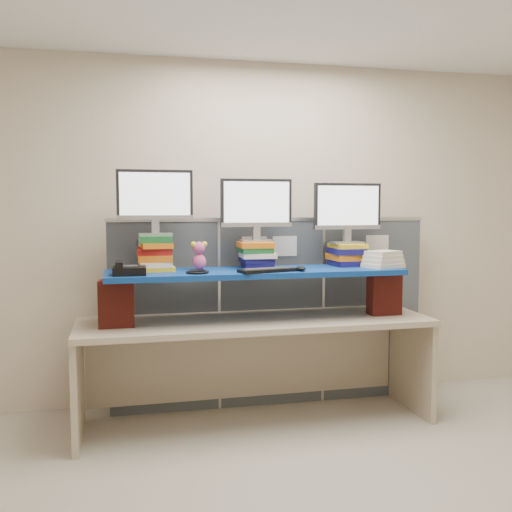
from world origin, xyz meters
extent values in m
cube|color=beige|center=(0.00, 0.00, 1.40)|extent=(5.00, 4.00, 2.80)
cube|color=#43494F|center=(-0.87, 1.78, 0.75)|extent=(0.85, 0.05, 1.50)
cube|color=#43494F|center=(0.00, 1.78, 0.75)|extent=(0.85, 0.05, 1.50)
cube|color=#43494F|center=(0.87, 1.78, 0.75)|extent=(0.85, 0.05, 1.50)
cube|color=silver|center=(0.00, 1.78, 1.51)|extent=(2.60, 0.06, 0.03)
cube|color=white|center=(-0.95, 1.75, 1.30)|extent=(0.20, 0.00, 0.16)
cube|color=white|center=(-0.15, 1.75, 1.30)|extent=(0.20, 0.00, 0.16)
cube|color=white|center=(0.10, 1.75, 1.30)|extent=(0.20, 0.00, 0.16)
cube|color=white|center=(0.90, 1.75, 1.30)|extent=(0.20, 0.00, 0.16)
cube|color=#BEAC91|center=(-0.21, 1.40, 0.77)|extent=(2.60, 0.80, 0.04)
cube|color=#BEAC91|center=(-1.49, 1.38, 0.37)|extent=(0.05, 0.70, 0.74)
cube|color=#BEAC91|center=(1.06, 1.42, 0.37)|extent=(0.05, 0.70, 0.74)
cube|color=maroon|center=(-1.22, 1.33, 0.95)|extent=(0.24, 0.14, 0.33)
cube|color=maroon|center=(0.79, 1.37, 0.95)|extent=(0.24, 0.14, 0.33)
cube|color=navy|center=(-0.21, 1.40, 1.14)|extent=(2.17, 0.57, 0.04)
cube|color=gold|center=(-0.93, 1.50, 1.17)|extent=(0.25, 0.30, 0.03)
cube|color=white|center=(-0.94, 1.50, 1.21)|extent=(0.23, 0.28, 0.03)
cube|color=orange|center=(-0.94, 1.50, 1.25)|extent=(0.25, 0.28, 0.05)
cube|color=maroon|center=(-0.94, 1.51, 1.30)|extent=(0.25, 0.28, 0.05)
cube|color=orange|center=(-0.93, 1.50, 1.34)|extent=(0.23, 0.30, 0.04)
cube|color=#1B652B|center=(-0.93, 1.50, 1.38)|extent=(0.24, 0.27, 0.05)
cube|color=#14124F|center=(-0.18, 1.52, 1.18)|extent=(0.22, 0.28, 0.04)
cube|color=#14124F|center=(-0.18, 1.53, 1.22)|extent=(0.22, 0.29, 0.04)
cube|color=white|center=(-0.18, 1.51, 1.25)|extent=(0.26, 0.28, 0.04)
cube|color=#1B652B|center=(-0.20, 1.51, 1.29)|extent=(0.23, 0.27, 0.04)
cube|color=orange|center=(-0.20, 1.51, 1.33)|extent=(0.25, 0.27, 0.04)
cube|color=#14124F|center=(0.54, 1.53, 1.18)|extent=(0.23, 0.28, 0.04)
cube|color=orange|center=(0.54, 1.54, 1.22)|extent=(0.25, 0.29, 0.05)
cube|color=#14124F|center=(0.54, 1.54, 1.27)|extent=(0.25, 0.29, 0.05)
cube|color=gold|center=(0.55, 1.54, 1.31)|extent=(0.24, 0.29, 0.03)
cube|color=#97989C|center=(-0.93, 1.51, 1.42)|extent=(0.24, 0.16, 0.02)
cube|color=#97989C|center=(-0.93, 1.51, 1.47)|extent=(0.05, 0.04, 0.10)
cube|color=black|center=(-0.93, 1.51, 1.70)|extent=(0.54, 0.05, 0.36)
cube|color=silver|center=(-0.93, 1.49, 1.70)|extent=(0.50, 0.01, 0.31)
cube|color=#97989C|center=(-0.19, 1.52, 1.36)|extent=(0.24, 0.16, 0.02)
cube|color=#97989C|center=(-0.19, 1.52, 1.42)|extent=(0.05, 0.04, 0.10)
cube|color=black|center=(-0.19, 1.52, 1.64)|extent=(0.54, 0.05, 0.36)
cube|color=silver|center=(-0.19, 1.50, 1.64)|extent=(0.50, 0.01, 0.31)
cube|color=#97989C|center=(0.54, 1.53, 1.34)|extent=(0.24, 0.16, 0.02)
cube|color=#97989C|center=(0.54, 1.53, 1.39)|extent=(0.05, 0.04, 0.10)
cube|color=black|center=(0.54, 1.53, 1.62)|extent=(0.54, 0.05, 0.36)
cube|color=silver|center=(0.54, 1.51, 1.62)|extent=(0.50, 0.01, 0.31)
cube|color=black|center=(-0.16, 1.23, 1.17)|extent=(0.44, 0.24, 0.02)
cube|color=#29292B|center=(-0.16, 1.23, 1.18)|extent=(0.38, 0.18, 0.00)
ellipsoid|color=black|center=(0.08, 1.24, 1.17)|extent=(0.09, 0.13, 0.04)
cube|color=black|center=(-1.12, 1.27, 1.18)|extent=(0.22, 0.20, 0.05)
cube|color=#29292B|center=(-1.12, 1.27, 1.21)|extent=(0.11, 0.11, 0.01)
cube|color=black|center=(-1.19, 1.27, 1.23)|extent=(0.05, 0.20, 0.04)
torus|color=black|center=(-0.66, 1.26, 1.16)|extent=(0.19, 0.19, 0.02)
ellipsoid|color=#D14F83|center=(-0.62, 1.48, 1.21)|extent=(0.10, 0.09, 0.11)
sphere|color=#D14F83|center=(-0.62, 1.48, 1.32)|extent=(0.09, 0.09, 0.09)
sphere|color=yellow|center=(-0.66, 1.48, 1.34)|extent=(0.04, 0.04, 0.04)
sphere|color=yellow|center=(-0.58, 1.48, 1.34)|extent=(0.04, 0.04, 0.04)
cube|color=beige|center=(0.76, 1.33, 1.17)|extent=(0.32, 0.29, 0.03)
cube|color=beige|center=(0.76, 1.33, 1.20)|extent=(0.31, 0.28, 0.03)
cube|color=beige|center=(0.76, 1.33, 1.24)|extent=(0.30, 0.27, 0.03)
cube|color=beige|center=(0.76, 1.33, 1.27)|extent=(0.28, 0.25, 0.03)
camera|label=1|loc=(-1.11, -2.66, 1.61)|focal=40.00mm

